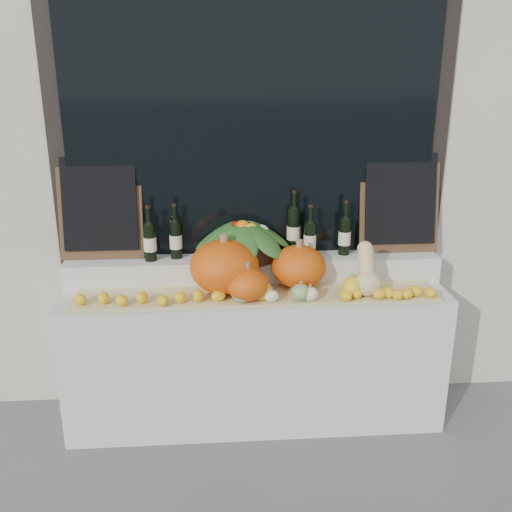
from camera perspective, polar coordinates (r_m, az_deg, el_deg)
The scene contains 18 objects.
storefront_facade at distance 3.91m, azimuth -0.90°, elevation 19.77°, with size 7.00×0.94×4.50m.
display_sill at distance 3.63m, azimuth -0.09°, elevation -9.82°, with size 2.30×0.55×0.88m, color silver.
rear_tier at distance 3.55m, azimuth -0.26°, elevation -1.27°, with size 2.30×0.25×0.16m, color silver.
straw_bedding at distance 3.32m, azimuth 0.06°, elevation -3.99°, with size 2.10×0.32×0.03m, color tan.
pumpkin_left at distance 3.30m, azimuth -3.17°, elevation -1.04°, with size 0.40×0.40×0.31m, color #DE540B.
pumpkin_right at distance 3.39m, azimuth 4.31°, elevation -1.06°, with size 0.32×0.32×0.25m, color #DE540B.
pumpkin_center at distance 3.20m, azimuth -0.84°, elevation -2.87°, with size 0.24×0.24×0.18m, color #DE540B.
butternut_squash at distance 3.34m, azimuth 10.99°, elevation -1.81°, with size 0.16×0.22×0.30m.
decorative_gourds at distance 3.22m, azimuth 3.74°, elevation -3.51°, with size 0.74×0.15×0.15m.
lemon_heap at distance 3.21m, azimuth 0.21°, elevation -4.02°, with size 2.20×0.16×0.06m, color yellow, non-canonical shape.
produce_bowl at distance 3.47m, azimuth -1.32°, elevation 1.71°, with size 0.62×0.62×0.25m.
wine_bottle_far_left at distance 3.48m, azimuth -10.57°, elevation 1.43°, with size 0.08×0.08×0.34m.
wine_bottle_near_left at distance 3.51m, azimuth -8.03°, elevation 1.69°, with size 0.08×0.08×0.34m.
wine_bottle_tall at distance 3.56m, azimuth 3.78°, elevation 2.57°, with size 0.08×0.08×0.40m.
wine_bottle_near_right at distance 3.51m, azimuth 5.40°, elevation 1.72°, with size 0.08×0.08×0.33m.
wine_bottle_far_right at distance 3.58m, azimuth 8.85°, elevation 2.03°, with size 0.08×0.08×0.35m.
chalkboard_left at distance 3.56m, azimuth -15.34°, elevation 4.82°, with size 0.50×0.13×0.61m.
chalkboard_right at distance 3.67m, azimuth 14.19°, elevation 5.34°, with size 0.50×0.13×0.61m.
Camera 1 is at (-0.23, -1.66, 2.18)m, focal length 40.00 mm.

